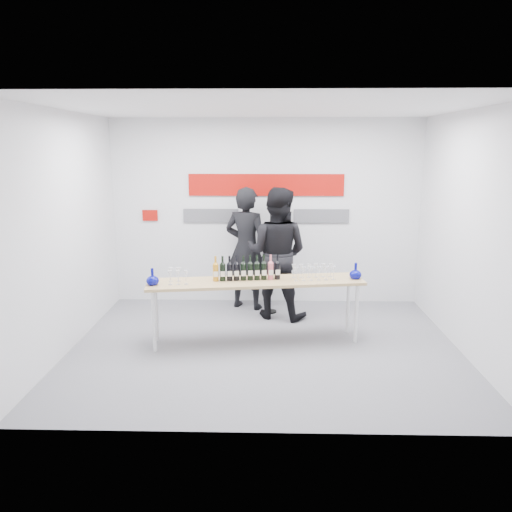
{
  "coord_description": "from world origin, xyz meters",
  "views": [
    {
      "loc": [
        0.04,
        -6.1,
        2.56
      ],
      "look_at": [
        -0.12,
        0.28,
        1.15
      ],
      "focal_mm": 35.0,
      "sensor_mm": 36.0,
      "label": 1
    }
  ],
  "objects_px": {
    "tasting_table": "(256,285)",
    "mic_stand": "(270,280)",
    "presenter_right": "(277,253)",
    "presenter_left": "(247,248)"
  },
  "relations": [
    {
      "from": "presenter_right",
      "to": "mic_stand",
      "type": "xyz_separation_m",
      "value": [
        -0.09,
        0.17,
        -0.46
      ]
    },
    {
      "from": "tasting_table",
      "to": "presenter_right",
      "type": "relative_size",
      "value": 1.45
    },
    {
      "from": "presenter_left",
      "to": "mic_stand",
      "type": "xyz_separation_m",
      "value": [
        0.38,
        -0.24,
        -0.45
      ]
    },
    {
      "from": "tasting_table",
      "to": "presenter_left",
      "type": "height_order",
      "value": "presenter_left"
    },
    {
      "from": "mic_stand",
      "to": "presenter_right",
      "type": "bearing_deg",
      "value": -54.99
    },
    {
      "from": "tasting_table",
      "to": "mic_stand",
      "type": "bearing_deg",
      "value": 72.74
    },
    {
      "from": "mic_stand",
      "to": "tasting_table",
      "type": "bearing_deg",
      "value": -92.91
    },
    {
      "from": "tasting_table",
      "to": "presenter_right",
      "type": "xyz_separation_m",
      "value": [
        0.29,
        1.03,
        0.21
      ]
    },
    {
      "from": "tasting_table",
      "to": "mic_stand",
      "type": "relative_size",
      "value": 1.67
    },
    {
      "from": "tasting_table",
      "to": "mic_stand",
      "type": "xyz_separation_m",
      "value": [
        0.19,
        1.2,
        -0.26
      ]
    }
  ]
}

